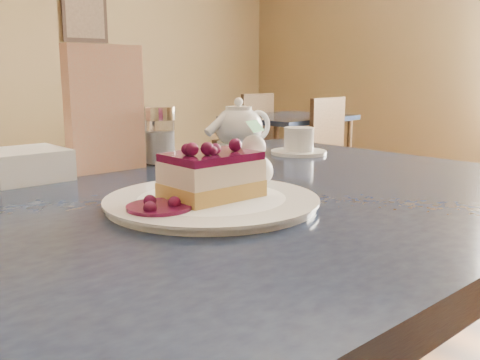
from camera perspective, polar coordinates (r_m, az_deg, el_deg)
main_table at (r=0.85m, az=-5.34°, el=-7.78°), size 1.42×1.02×0.84m
dessert_plate at (r=0.79m, az=-3.03°, el=-2.34°), size 0.31×0.31×0.01m
cheesecake_slice at (r=0.78m, az=-3.06°, el=0.46°), size 0.14×0.11×0.07m
whipped_cream at (r=0.85m, az=1.45°, el=0.99°), size 0.06×0.06×0.06m
berry_sauce at (r=0.73m, az=-8.59°, el=-2.89°), size 0.09×0.09×0.01m
tea_set at (r=1.35m, az=1.08°, el=5.22°), size 0.25×0.28×0.12m
menu_card at (r=1.08m, az=-14.18°, el=7.36°), size 0.16×0.05×0.25m
sugar_shaker at (r=1.15m, az=-8.55°, el=4.79°), size 0.07×0.07×0.12m
napkin_stack at (r=1.05m, az=-21.93°, el=1.53°), size 0.15×0.15×0.06m
bg_table_far_right at (r=4.43m, az=5.17°, el=-1.27°), size 1.03×1.68×1.12m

